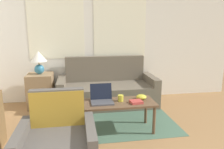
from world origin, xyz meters
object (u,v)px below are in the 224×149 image
(couch, at_px, (107,91))
(table_lamp, at_px, (39,59))
(armchair, at_px, (58,147))
(book_red, at_px, (136,102))
(cup_navy, at_px, (121,98))
(coffee_table, at_px, (118,105))
(laptop, at_px, (102,98))
(snack_bowl, at_px, (141,97))

(couch, height_order, table_lamp, table_lamp)
(armchair, bearing_deg, book_red, 32.52)
(armchair, xyz_separation_m, cup_navy, (0.86, 0.79, 0.25))
(armchair, distance_m, coffee_table, 1.13)
(cup_navy, xyz_separation_m, book_red, (0.21, -0.11, -0.03))
(table_lamp, distance_m, laptop, 1.67)
(armchair, relative_size, cup_navy, 8.81)
(armchair, xyz_separation_m, table_lamp, (-0.47, 2.03, 0.68))
(laptop, bearing_deg, snack_bowl, 1.86)
(armchair, distance_m, book_red, 1.29)
(couch, height_order, book_red, couch)
(table_lamp, relative_size, laptop, 1.37)
(table_lamp, relative_size, cup_navy, 4.61)
(cup_navy, bearing_deg, coffee_table, -150.04)
(laptop, bearing_deg, table_lamp, 130.69)
(laptop, distance_m, cup_navy, 0.28)
(table_lamp, bearing_deg, cup_navy, -42.93)
(coffee_table, bearing_deg, book_red, -18.60)
(couch, bearing_deg, coffee_table, -90.33)
(table_lamp, relative_size, book_red, 2.37)
(couch, bearing_deg, book_red, -79.07)
(laptop, relative_size, cup_navy, 3.37)
(couch, xyz_separation_m, table_lamp, (-1.29, 0.08, 0.66))
(table_lamp, xyz_separation_m, snack_bowl, (1.66, -1.20, -0.44))
(laptop, height_order, snack_bowl, laptop)
(snack_bowl, bearing_deg, cup_navy, -173.77)
(couch, height_order, coffee_table, couch)
(table_lamp, relative_size, snack_bowl, 2.77)
(table_lamp, relative_size, coffee_table, 0.40)
(couch, bearing_deg, cup_navy, -88.09)
(table_lamp, height_order, coffee_table, table_lamp)
(cup_navy, relative_size, snack_bowl, 0.60)
(book_red, bearing_deg, couch, 100.93)
(coffee_table, bearing_deg, table_lamp, 135.48)
(coffee_table, distance_m, snack_bowl, 0.39)
(couch, distance_m, armchair, 2.12)
(table_lamp, xyz_separation_m, laptop, (1.05, -1.22, -0.42))
(cup_navy, bearing_deg, book_red, -28.25)
(armchair, relative_size, laptop, 2.61)
(couch, relative_size, book_red, 10.30)
(cup_navy, distance_m, book_red, 0.24)
(snack_bowl, bearing_deg, armchair, -145.14)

